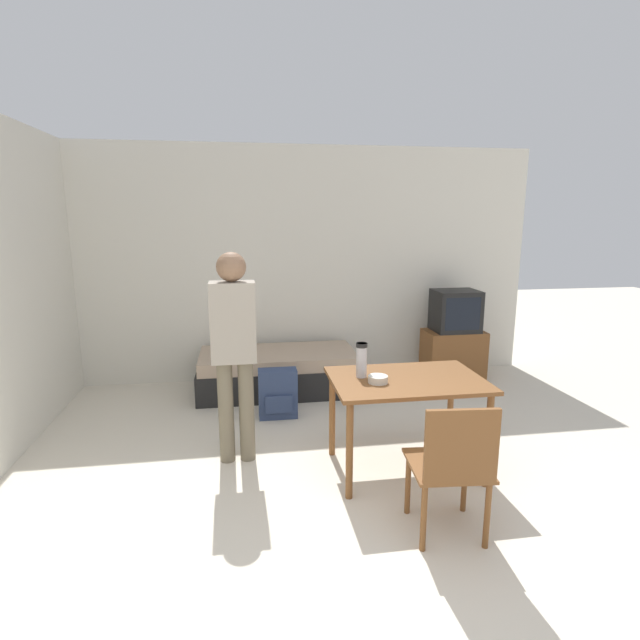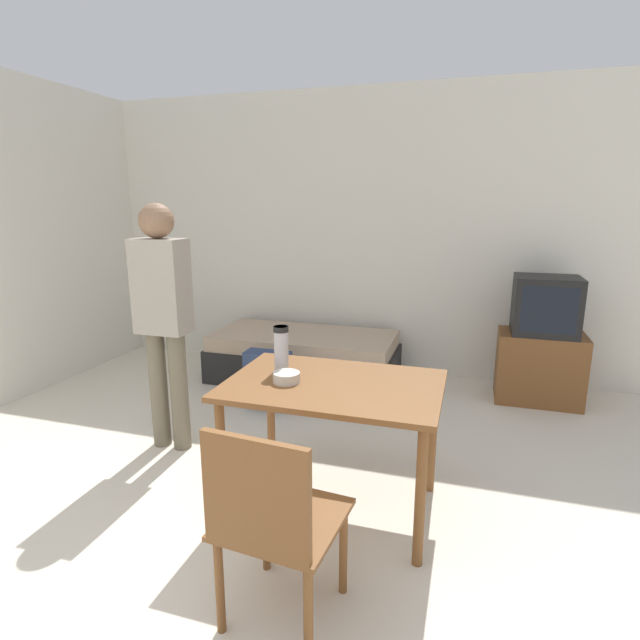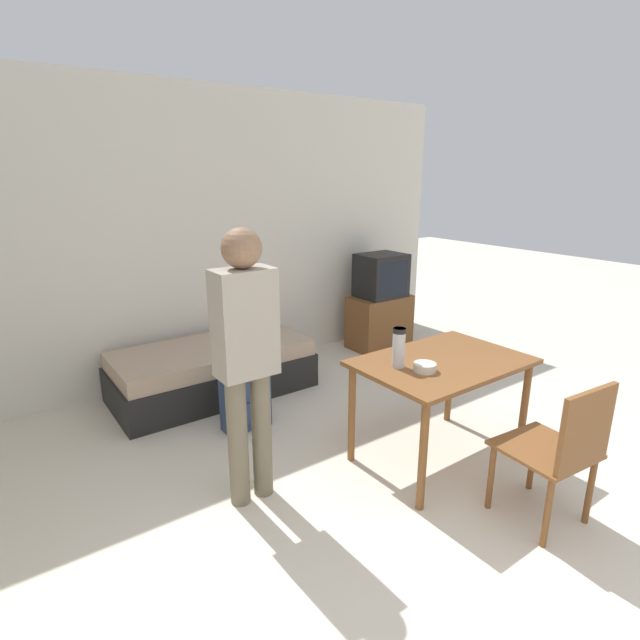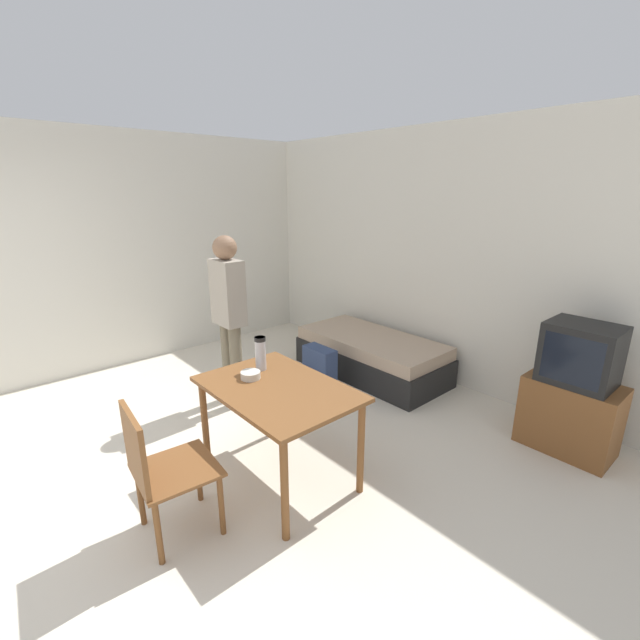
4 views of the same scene
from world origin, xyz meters
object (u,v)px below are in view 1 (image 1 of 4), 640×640
(mate_bowl, at_px, (378,379))
(backpack, at_px, (278,394))
(person_standing, at_px, (234,343))
(wooden_chair, at_px, (453,463))
(dining_table, at_px, (407,390))
(thermos_flask, at_px, (362,358))
(tv, at_px, (454,339))
(daybed, at_px, (278,372))

(mate_bowl, bearing_deg, backpack, 117.52)
(person_standing, bearing_deg, wooden_chair, -44.00)
(person_standing, bearing_deg, dining_table, -15.79)
(mate_bowl, bearing_deg, dining_table, 14.97)
(thermos_flask, height_order, backpack, thermos_flask)
(person_standing, bearing_deg, thermos_flask, -16.22)
(tv, relative_size, thermos_flask, 4.11)
(wooden_chair, distance_m, thermos_flask, 1.07)
(daybed, xyz_separation_m, person_standing, (-0.44, -1.55, 0.74))
(dining_table, relative_size, person_standing, 0.68)
(mate_bowl, bearing_deg, tv, 53.85)
(thermos_flask, bearing_deg, dining_table, -14.56)
(thermos_flask, relative_size, mate_bowl, 1.82)
(tv, height_order, mate_bowl, tv)
(tv, distance_m, wooden_chair, 3.11)
(daybed, distance_m, thermos_flask, 2.00)
(wooden_chair, relative_size, mate_bowl, 6.14)
(wooden_chair, relative_size, thermos_flask, 3.38)
(person_standing, relative_size, thermos_flask, 6.35)
(daybed, relative_size, person_standing, 1.05)
(daybed, bearing_deg, thermos_flask, -74.81)
(person_standing, height_order, backpack, person_standing)
(dining_table, distance_m, backpack, 1.51)
(dining_table, bearing_deg, backpack, 127.13)
(person_standing, distance_m, thermos_flask, 0.98)
(daybed, height_order, backpack, backpack)
(backpack, bearing_deg, tv, 20.97)
(mate_bowl, bearing_deg, thermos_flask, 120.15)
(daybed, bearing_deg, dining_table, -66.67)
(tv, relative_size, person_standing, 0.65)
(dining_table, height_order, person_standing, person_standing)
(dining_table, distance_m, thermos_flask, 0.41)
(person_standing, bearing_deg, backpack, 64.55)
(daybed, distance_m, wooden_chair, 2.90)
(dining_table, bearing_deg, tv, 57.68)
(daybed, distance_m, mate_bowl, 2.13)
(daybed, relative_size, thermos_flask, 6.67)
(dining_table, distance_m, person_standing, 1.35)
(tv, relative_size, mate_bowl, 7.49)
(tv, bearing_deg, person_standing, -147.18)
(mate_bowl, bearing_deg, person_standing, 157.59)
(wooden_chair, relative_size, person_standing, 0.53)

